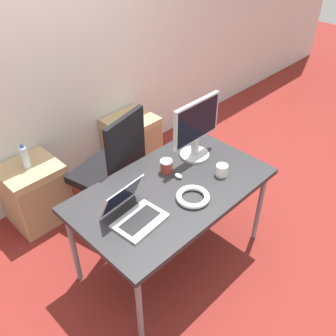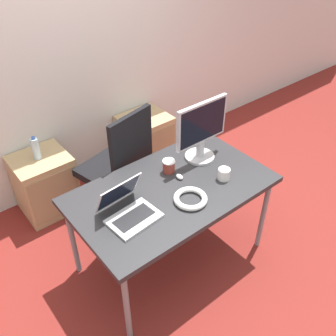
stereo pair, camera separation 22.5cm
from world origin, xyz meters
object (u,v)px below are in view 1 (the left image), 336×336
object	(u,v)px
mouse	(178,176)
water_bottle	(25,157)
office_chair	(112,181)
monitor	(196,129)
cabinet_right	(132,143)
laptop_center	(134,212)
cabinet_left	(35,193)
coffee_cup_brown	(166,166)
coffee_cup_white	(222,170)
cable_coil	(193,197)

from	to	relation	value
mouse	water_bottle	bearing A→B (deg)	118.85
office_chair	monitor	distance (m)	0.90
cabinet_right	monitor	world-z (taller)	monitor
laptop_center	mouse	distance (m)	0.50
cabinet_left	coffee_cup_brown	bearing A→B (deg)	-58.81
cabinet_right	mouse	bearing A→B (deg)	-113.82
office_chair	water_bottle	bearing A→B (deg)	135.17
office_chair	monitor	world-z (taller)	monitor
cabinet_left	coffee_cup_white	distance (m)	1.67
coffee_cup_white	cable_coil	size ratio (longest dim) A/B	0.38
cabinet_right	coffee_cup_brown	bearing A→B (deg)	-116.50
cabinet_right	laptop_center	size ratio (longest dim) A/B	1.64
office_chair	coffee_cup_brown	distance (m)	0.67
mouse	coffee_cup_white	bearing A→B (deg)	-39.08
laptop_center	cable_coil	bearing A→B (deg)	-20.14
cabinet_left	monitor	bearing A→B (deg)	-48.43
office_chair	coffee_cup_white	world-z (taller)	office_chair
cabinet_right	coffee_cup_brown	size ratio (longest dim) A/B	5.80
office_chair	cabinet_left	xyz separation A→B (m)	(-0.49, 0.48, -0.13)
coffee_cup_brown	cabinet_right	bearing A→B (deg)	63.50
cabinet_right	coffee_cup_brown	world-z (taller)	coffee_cup_brown
water_bottle	cable_coil	size ratio (longest dim) A/B	0.93
cabinet_right	water_bottle	world-z (taller)	water_bottle
coffee_cup_brown	cable_coil	world-z (taller)	coffee_cup_brown
laptop_center	cable_coil	distance (m)	0.43
water_bottle	monitor	distance (m)	1.42
cabinet_right	coffee_cup_white	distance (m)	1.45
cabinet_right	laptop_center	distance (m)	1.65
laptop_center	office_chair	bearing A→B (deg)	63.92
office_chair	cable_coil	xyz separation A→B (m)	(0.04, -0.88, 0.34)
office_chair	laptop_center	world-z (taller)	office_chair
monitor	office_chair	bearing A→B (deg)	127.93
cabinet_left	mouse	xyz separation A→B (m)	(0.62, -1.13, 0.47)
mouse	cabinet_right	bearing A→B (deg)	66.18
laptop_center	monitor	xyz separation A→B (m)	(0.79, 0.18, 0.20)
cabinet_left	coffee_cup_white	world-z (taller)	coffee_cup_white
cabinet_right	cable_coil	bearing A→B (deg)	-113.71
monitor	coffee_cup_white	xyz separation A→B (m)	(-0.04, -0.30, -0.20)
office_chair	cabinet_left	size ratio (longest dim) A/B	1.92
mouse	coffee_cup_white	xyz separation A→B (m)	(0.25, -0.20, 0.03)
monitor	mouse	distance (m)	0.38
mouse	coffee_cup_white	size ratio (longest dim) A/B	0.71
water_bottle	cable_coil	bearing A→B (deg)	-68.85
monitor	coffee_cup_white	world-z (taller)	monitor
water_bottle	coffee_cup_white	distance (m)	1.60
office_chair	cable_coil	distance (m)	0.94
water_bottle	coffee_cup_white	size ratio (longest dim) A/B	2.48
monitor	cable_coil	xyz separation A→B (m)	(-0.39, -0.33, -0.23)
cabinet_left	coffee_cup_brown	distance (m)	1.29
office_chair	monitor	size ratio (longest dim) A/B	2.30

